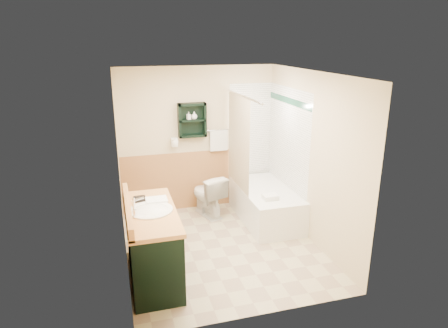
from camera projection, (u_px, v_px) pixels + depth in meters
floor at (222, 247)px, 5.61m from camera, size 3.00×3.00×0.00m
back_wall at (197, 139)px, 6.65m from camera, size 2.60×0.04×2.40m
left_wall at (119, 175)px, 4.91m from camera, size 0.04×3.00×2.40m
right_wall at (312, 158)px, 5.60m from camera, size 0.04×3.00×2.40m
ceiling at (222, 71)px, 4.88m from camera, size 2.60×3.00×0.04m
wainscot_left at (126, 226)px, 5.13m from camera, size 2.98×2.98×1.00m
wainscot_back at (198, 179)px, 6.82m from camera, size 2.58×2.58×1.00m
mirror_frame at (123, 164)px, 4.33m from camera, size 1.30×1.30×1.00m
mirror_glass at (123, 164)px, 4.33m from camera, size 1.20×1.20×0.90m
tile_right at (287, 154)px, 6.32m from camera, size 1.50×1.50×2.10m
tile_back at (256, 144)px, 6.92m from camera, size 0.95×0.95×2.10m
tile_accent at (289, 101)px, 6.06m from camera, size 1.50×1.50×0.10m
wall_shelf at (192, 120)px, 6.41m from camera, size 0.45×0.15×0.55m
hair_dryer at (174, 142)px, 6.46m from camera, size 0.10×0.24×0.18m
towel_bar at (219, 130)px, 6.63m from camera, size 0.40×0.06×0.40m
curtain_rod at (243, 96)px, 5.84m from camera, size 0.03×1.60×0.03m
shower_curtain at (238, 149)px, 6.25m from camera, size 1.05×1.05×1.70m
vanity at (153, 244)px, 4.79m from camera, size 0.59×1.39×0.88m
bathtub at (266, 204)px, 6.39m from camera, size 0.80×1.50×0.53m
toilet at (208, 195)px, 6.55m from camera, size 0.59×0.79×0.69m
counter_towel at (157, 200)px, 4.91m from camera, size 0.26×0.20×0.04m
vanity_book at (133, 193)px, 4.93m from camera, size 0.15×0.03×0.20m
tub_towel at (270, 197)px, 5.90m from camera, size 0.22×0.18×0.07m
soap_bottle_a at (189, 118)px, 6.38m from camera, size 0.09×0.14×0.06m
soap_bottle_b at (194, 116)px, 6.39m from camera, size 0.12×0.14×0.10m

